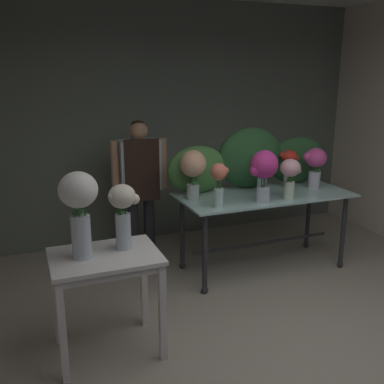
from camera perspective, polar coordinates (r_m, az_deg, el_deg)
ground_plane at (r=4.59m, az=5.00°, el=-11.46°), size 7.06×7.06×0.00m
wall_back at (r=5.62m, az=-2.04°, el=9.01°), size 4.96×0.12×2.91m
display_table_glass at (r=4.69m, az=9.26°, el=-1.87°), size 1.81×0.81×0.84m
side_table_white at (r=3.31m, az=-11.10°, el=-9.60°), size 0.78×0.58×0.78m
florist at (r=4.82m, az=-6.74°, el=2.05°), size 0.62×0.24×1.57m
foliage_backdrop at (r=4.81m, az=7.32°, el=3.91°), size 1.92×0.30×0.66m
vase_ivory_ranunculus at (r=4.64m, az=9.09°, el=3.47°), size 0.23×0.22×0.44m
vase_peach_lilies at (r=4.32m, az=0.14°, el=3.09°), size 0.26×0.26×0.49m
vase_fuchsia_hydrangea at (r=4.94m, az=15.62°, el=3.55°), size 0.26×0.23×0.44m
vase_blush_peonies at (r=4.44m, az=12.55°, el=2.22°), size 0.21×0.20×0.40m
vase_magenta_carnations at (r=4.26m, az=9.26°, el=2.87°), size 0.29×0.26×0.51m
vase_coral_stock at (r=4.08m, az=3.50°, el=1.36°), size 0.17×0.15×0.42m
vase_scarlet_roses at (r=4.89m, az=12.39°, el=3.43°), size 0.21×0.18×0.42m
vase_white_roses_tall at (r=3.12m, az=-14.36°, el=-1.74°), size 0.27×0.27×0.62m
vase_cream_lisianthus_tall at (r=3.25m, az=-8.92°, el=-2.45°), size 0.23×0.20×0.49m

